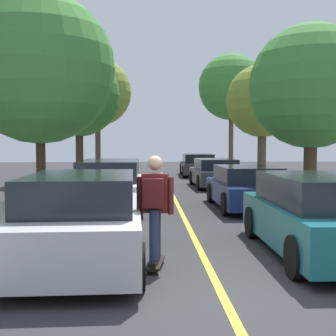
{
  "coord_description": "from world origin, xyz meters",
  "views": [
    {
      "loc": [
        -0.97,
        -6.04,
        1.98
      ],
      "look_at": [
        -0.25,
        9.41,
        1.11
      ],
      "focal_mm": 49.2,
      "sensor_mm": 36.0,
      "label": 1
    }
  ],
  "objects_px": {
    "parked_car_left_near": "(110,186)",
    "street_tree_right_near": "(262,101)",
    "street_tree_left_far": "(97,92)",
    "parked_car_right_near": "(247,187)",
    "parked_car_left_nearest": "(81,220)",
    "street_tree_right_nearest": "(311,87)",
    "parked_car_right_nearest": "(318,215)",
    "street_tree_right_far": "(231,87)",
    "parked_car_right_far": "(215,173)",
    "street_tree_left_near": "(79,96)",
    "fire_hydrant": "(318,199)",
    "skateboard": "(155,263)",
    "skateboarder": "(155,203)",
    "parked_car_right_farthest": "(198,165)",
    "street_tree_left_nearest": "(39,69)"
  },
  "relations": [
    {
      "from": "street_tree_left_near",
      "to": "skateboard",
      "type": "bearing_deg",
      "value": -77.66
    },
    {
      "from": "parked_car_left_nearest",
      "to": "street_tree_right_nearest",
      "type": "relative_size",
      "value": 0.74
    },
    {
      "from": "parked_car_left_nearest",
      "to": "parked_car_right_farthest",
      "type": "height_order",
      "value": "parked_car_left_nearest"
    },
    {
      "from": "fire_hydrant",
      "to": "skateboarder",
      "type": "xyz_separation_m",
      "value": [
        -4.37,
        -4.72,
        0.56
      ]
    },
    {
      "from": "street_tree_left_near",
      "to": "parked_car_right_nearest",
      "type": "bearing_deg",
      "value": -67.05
    },
    {
      "from": "street_tree_left_nearest",
      "to": "fire_hydrant",
      "type": "height_order",
      "value": "street_tree_left_nearest"
    },
    {
      "from": "fire_hydrant",
      "to": "skateboard",
      "type": "height_order",
      "value": "fire_hydrant"
    },
    {
      "from": "parked_car_right_farthest",
      "to": "street_tree_left_far",
      "type": "bearing_deg",
      "value": 144.62
    },
    {
      "from": "parked_car_left_near",
      "to": "street_tree_right_near",
      "type": "distance_m",
      "value": 10.22
    },
    {
      "from": "parked_car_right_nearest",
      "to": "parked_car_right_far",
      "type": "xyz_separation_m",
      "value": [
        0.0,
        12.14,
        -0.08
      ]
    },
    {
      "from": "parked_car_left_nearest",
      "to": "street_tree_left_nearest",
      "type": "height_order",
      "value": "street_tree_left_nearest"
    },
    {
      "from": "parked_car_right_nearest",
      "to": "street_tree_right_far",
      "type": "relative_size",
      "value": 0.59
    },
    {
      "from": "parked_car_right_nearest",
      "to": "parked_car_right_far",
      "type": "distance_m",
      "value": 12.14
    },
    {
      "from": "parked_car_right_nearest",
      "to": "street_tree_right_far",
      "type": "xyz_separation_m",
      "value": [
        2.23,
        20.44,
        4.65
      ]
    },
    {
      "from": "street_tree_left_far",
      "to": "parked_car_right_near",
      "type": "bearing_deg",
      "value": -70.46
    },
    {
      "from": "skateboarder",
      "to": "street_tree_left_nearest",
      "type": "bearing_deg",
      "value": 114.84
    },
    {
      "from": "skateboard",
      "to": "parked_car_right_near",
      "type": "bearing_deg",
      "value": 66.01
    },
    {
      "from": "parked_car_right_far",
      "to": "street_tree_right_nearest",
      "type": "relative_size",
      "value": 0.73
    },
    {
      "from": "parked_car_right_far",
      "to": "street_tree_left_far",
      "type": "distance_m",
      "value": 13.69
    },
    {
      "from": "parked_car_right_near",
      "to": "street_tree_left_near",
      "type": "xyz_separation_m",
      "value": [
        -6.28,
        9.14,
        3.6
      ]
    },
    {
      "from": "street_tree_left_nearest",
      "to": "street_tree_left_far",
      "type": "relative_size",
      "value": 0.86
    },
    {
      "from": "parked_car_left_nearest",
      "to": "parked_car_right_far",
      "type": "distance_m",
      "value": 13.24
    },
    {
      "from": "parked_car_right_nearest",
      "to": "parked_car_right_far",
      "type": "bearing_deg",
      "value": 90.0
    },
    {
      "from": "street_tree_left_nearest",
      "to": "street_tree_left_far",
      "type": "bearing_deg",
      "value": 90.0
    },
    {
      "from": "street_tree_right_near",
      "to": "skateboard",
      "type": "height_order",
      "value": "street_tree_right_near"
    },
    {
      "from": "parked_car_left_near",
      "to": "fire_hydrant",
      "type": "bearing_deg",
      "value": -14.4
    },
    {
      "from": "parked_car_right_farthest",
      "to": "parked_car_right_nearest",
      "type": "bearing_deg",
      "value": -90.0
    },
    {
      "from": "parked_car_left_nearest",
      "to": "fire_hydrant",
      "type": "xyz_separation_m",
      "value": [
        5.55,
        4.39,
        -0.24
      ]
    },
    {
      "from": "parked_car_left_nearest",
      "to": "skateboard",
      "type": "xyz_separation_m",
      "value": [
        1.18,
        -0.29,
        -0.64
      ]
    },
    {
      "from": "parked_car_left_near",
      "to": "street_tree_right_nearest",
      "type": "height_order",
      "value": "street_tree_right_nearest"
    },
    {
      "from": "parked_car_right_farthest",
      "to": "street_tree_left_nearest",
      "type": "bearing_deg",
      "value": -116.94
    },
    {
      "from": "parked_car_right_nearest",
      "to": "parked_car_right_near",
      "type": "height_order",
      "value": "parked_car_right_nearest"
    },
    {
      "from": "parked_car_left_nearest",
      "to": "parked_car_left_near",
      "type": "bearing_deg",
      "value": 90.0
    },
    {
      "from": "street_tree_left_far",
      "to": "skateboard",
      "type": "bearing_deg",
      "value": -81.96
    },
    {
      "from": "parked_car_right_far",
      "to": "fire_hydrant",
      "type": "distance_m",
      "value": 8.35
    },
    {
      "from": "parked_car_right_far",
      "to": "parked_car_right_farthest",
      "type": "relative_size",
      "value": 0.96
    },
    {
      "from": "street_tree_left_nearest",
      "to": "street_tree_right_near",
      "type": "xyz_separation_m",
      "value": [
        8.51,
        6.23,
        -0.41
      ]
    },
    {
      "from": "parked_car_right_nearest",
      "to": "parked_car_right_farthest",
      "type": "distance_m",
      "value": 18.91
    },
    {
      "from": "parked_car_left_near",
      "to": "parked_car_right_far",
      "type": "height_order",
      "value": "parked_car_left_near"
    },
    {
      "from": "parked_car_right_farthest",
      "to": "street_tree_right_far",
      "type": "bearing_deg",
      "value": 34.51
    },
    {
      "from": "parked_car_left_nearest",
      "to": "skateboard",
      "type": "height_order",
      "value": "parked_car_left_nearest"
    },
    {
      "from": "parked_car_right_far",
      "to": "street_tree_right_near",
      "type": "distance_m",
      "value": 3.95
    },
    {
      "from": "parked_car_right_far",
      "to": "street_tree_right_near",
      "type": "height_order",
      "value": "street_tree_right_near"
    },
    {
      "from": "parked_car_left_near",
      "to": "street_tree_left_near",
      "type": "xyz_separation_m",
      "value": [
        -2.23,
        9.48,
        3.5
      ]
    },
    {
      "from": "parked_car_right_far",
      "to": "skateboarder",
      "type": "height_order",
      "value": "skateboarder"
    },
    {
      "from": "parked_car_left_near",
      "to": "street_tree_left_far",
      "type": "distance_m",
      "value": 18.73
    },
    {
      "from": "street_tree_right_nearest",
      "to": "street_tree_right_far",
      "type": "relative_size",
      "value": 0.77
    },
    {
      "from": "parked_car_right_nearest",
      "to": "skateboard",
      "type": "xyz_separation_m",
      "value": [
        -2.87,
        -0.76,
        -0.61
      ]
    },
    {
      "from": "street_tree_right_nearest",
      "to": "street_tree_left_nearest",
      "type": "bearing_deg",
      "value": -179.77
    },
    {
      "from": "parked_car_right_farthest",
      "to": "fire_hydrant",
      "type": "distance_m",
      "value": 15.06
    }
  ]
}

